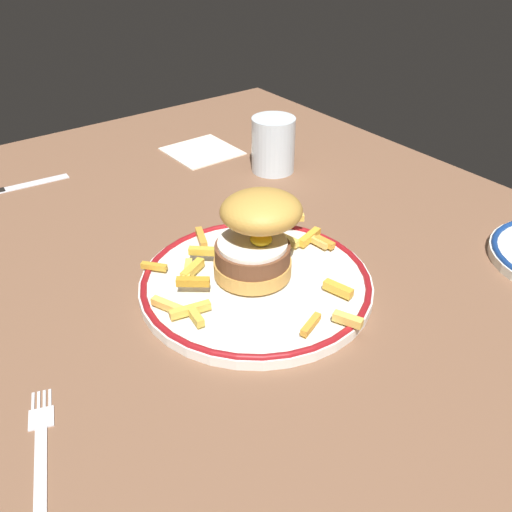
{
  "coord_description": "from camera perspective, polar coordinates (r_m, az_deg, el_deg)",
  "views": [
    {
      "loc": [
        44.18,
        -35.03,
        40.06
      ],
      "look_at": [
        0.97,
        -2.75,
        4.6
      ],
      "focal_mm": 39.51,
      "sensor_mm": 36.0,
      "label": 1
    }
  ],
  "objects": [
    {
      "name": "knife",
      "position": [
        0.98,
        -24.39,
        6.14
      ],
      "size": [
        2.99,
        18.06,
        0.7
      ],
      "color": "black",
      "rests_on": "ground_plane"
    },
    {
      "name": "ground_plane",
      "position": [
        0.7,
        1.33,
        -3.41
      ],
      "size": [
        125.9,
        90.99,
        4.0
      ],
      "primitive_type": "cube",
      "color": "brown"
    },
    {
      "name": "fries_pile",
      "position": [
        0.67,
        -0.73,
        -1.03
      ],
      "size": [
        27.03,
        25.04,
        2.55
      ],
      "color": "gold",
      "rests_on": "dinner_plate"
    },
    {
      "name": "dinner_plate",
      "position": [
        0.67,
        0.0,
        -2.7
      ],
      "size": [
        27.52,
        27.52,
        1.6
      ],
      "color": "white",
      "rests_on": "ground_plane"
    },
    {
      "name": "napkin",
      "position": [
        1.04,
        -5.49,
        10.57
      ],
      "size": [
        11.94,
        11.63,
        0.4
      ],
      "primitive_type": "cube",
      "rotation": [
        0.0,
        0.0,
        0.01
      ],
      "color": "silver",
      "rests_on": "ground_plane"
    },
    {
      "name": "burger",
      "position": [
        0.64,
        0.17,
        2.23
      ],
      "size": [
        12.43,
        12.25,
        10.55
      ],
      "color": "#C58D40",
      "rests_on": "dinner_plate"
    },
    {
      "name": "fork",
      "position": [
        0.54,
        -20.96,
        -17.62
      ],
      "size": [
        14.03,
        6.12,
        0.36
      ],
      "color": "silver",
      "rests_on": "ground_plane"
    },
    {
      "name": "water_glass",
      "position": [
        0.95,
        1.75,
        10.82
      ],
      "size": [
        7.15,
        7.15,
        9.03
      ],
      "color": "silver",
      "rests_on": "ground_plane"
    }
  ]
}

